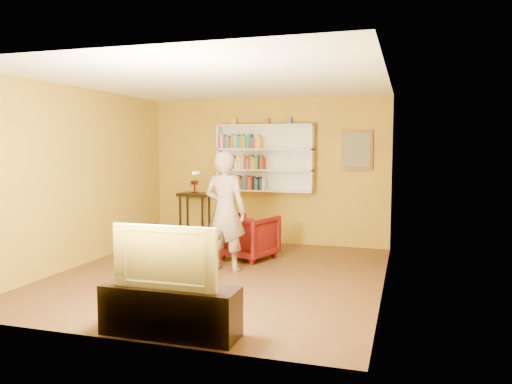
# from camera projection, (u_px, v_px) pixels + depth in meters

# --- Properties ---
(room_shell) EXTENTS (5.30, 5.80, 2.88)m
(room_shell) POSITION_uv_depth(u_px,v_px,m) (219.00, 204.00, 6.97)
(room_shell) COLOR #492D17
(room_shell) RESTS_ON ground
(bookshelf) EXTENTS (1.80, 0.29, 1.23)m
(bookshelf) POSITION_uv_depth(u_px,v_px,m) (266.00, 158.00, 9.21)
(bookshelf) COLOR silver
(bookshelf) RESTS_ON room_shell
(books_row_lower) EXTENTS (0.87, 0.19, 0.27)m
(books_row_lower) POSITION_uv_depth(u_px,v_px,m) (242.00, 183.00, 9.27)
(books_row_lower) COLOR #994D1B
(books_row_lower) RESTS_ON bookshelf
(books_row_middle) EXTENTS (0.85, 0.19, 0.27)m
(books_row_middle) POSITION_uv_depth(u_px,v_px,m) (242.00, 163.00, 9.24)
(books_row_middle) COLOR #214998
(books_row_middle) RESTS_ON bookshelf
(books_row_upper) EXTENTS (0.80, 0.19, 0.27)m
(books_row_upper) POSITION_uv_depth(u_px,v_px,m) (241.00, 142.00, 9.22)
(books_row_upper) COLOR #5D2B83
(books_row_upper) RESTS_ON bookshelf
(ornament_left) EXTENTS (0.08, 0.08, 0.11)m
(ornament_left) POSITION_uv_depth(u_px,v_px,m) (234.00, 122.00, 9.27)
(ornament_left) COLOR gold
(ornament_left) RESTS_ON bookshelf
(ornament_centre) EXTENTS (0.08, 0.08, 0.10)m
(ornament_centre) POSITION_uv_depth(u_px,v_px,m) (267.00, 121.00, 9.08)
(ornament_centre) COLOR brown
(ornament_centre) RESTS_ON bookshelf
(ornament_right) EXTENTS (0.09, 0.09, 0.12)m
(ornament_right) POSITION_uv_depth(u_px,v_px,m) (289.00, 121.00, 8.96)
(ornament_right) COLOR #41556D
(ornament_right) RESTS_ON bookshelf
(framed_painting) EXTENTS (0.55, 0.05, 0.70)m
(framed_painting) POSITION_uv_depth(u_px,v_px,m) (357.00, 150.00, 8.76)
(framed_painting) COLOR #573919
(framed_painting) RESTS_ON room_shell
(console_table) EXTENTS (0.57, 0.43, 0.93)m
(console_table) POSITION_uv_depth(u_px,v_px,m) (195.00, 201.00, 9.53)
(console_table) COLOR black
(console_table) RESTS_ON ground
(ruby_lustre) EXTENTS (0.15, 0.15, 0.24)m
(ruby_lustre) POSITION_uv_depth(u_px,v_px,m) (194.00, 184.00, 9.50)
(ruby_lustre) COLOR maroon
(ruby_lustre) RESTS_ON console_table
(armchair) EXTENTS (0.98, 1.00, 0.72)m
(armchair) POSITION_uv_depth(u_px,v_px,m) (249.00, 237.00, 8.05)
(armchair) COLOR #430408
(armchair) RESTS_ON ground
(person) EXTENTS (0.68, 0.48, 1.75)m
(person) POSITION_uv_depth(u_px,v_px,m) (225.00, 211.00, 7.24)
(person) COLOR #756556
(person) RESTS_ON ground
(game_remote) EXTENTS (0.04, 0.15, 0.04)m
(game_remote) POSITION_uv_depth(u_px,v_px,m) (196.00, 173.00, 6.94)
(game_remote) COLOR white
(game_remote) RESTS_ON person
(tv_cabinet) EXTENTS (1.35, 0.40, 0.48)m
(tv_cabinet) POSITION_uv_depth(u_px,v_px,m) (170.00, 311.00, 4.79)
(tv_cabinet) COLOR black
(tv_cabinet) RESTS_ON ground
(television) EXTENTS (1.05, 0.14, 0.60)m
(television) POSITION_uv_depth(u_px,v_px,m) (169.00, 255.00, 4.74)
(television) COLOR black
(television) RESTS_ON tv_cabinet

